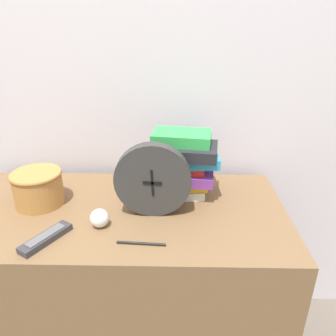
{
  "coord_description": "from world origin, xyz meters",
  "views": [
    {
      "loc": [
        0.19,
        -0.68,
        1.36
      ],
      "look_at": [
        0.17,
        0.33,
        0.89
      ],
      "focal_mm": 35.0,
      "sensor_mm": 36.0,
      "label": 1
    }
  ],
  "objects_px": {
    "book_stack": "(182,164)",
    "tv_remote": "(46,238)",
    "basket": "(38,187)",
    "crumpled_paper_ball": "(99,218)",
    "desk_clock": "(153,180)",
    "pen": "(141,243)"
  },
  "relations": [
    {
      "from": "book_stack",
      "to": "pen",
      "type": "relative_size",
      "value": 1.74
    },
    {
      "from": "desk_clock",
      "to": "basket",
      "type": "bearing_deg",
      "value": 171.7
    },
    {
      "from": "book_stack",
      "to": "tv_remote",
      "type": "height_order",
      "value": "book_stack"
    },
    {
      "from": "pen",
      "to": "desk_clock",
      "type": "bearing_deg",
      "value": 81.49
    },
    {
      "from": "basket",
      "to": "crumpled_paper_ball",
      "type": "distance_m",
      "value": 0.28
    },
    {
      "from": "basket",
      "to": "pen",
      "type": "xyz_separation_m",
      "value": [
        0.38,
        -0.23,
        -0.06
      ]
    },
    {
      "from": "crumpled_paper_ball",
      "to": "pen",
      "type": "height_order",
      "value": "crumpled_paper_ball"
    },
    {
      "from": "desk_clock",
      "to": "book_stack",
      "type": "relative_size",
      "value": 0.99
    },
    {
      "from": "book_stack",
      "to": "pen",
      "type": "bearing_deg",
      "value": -111.65
    },
    {
      "from": "basket",
      "to": "tv_remote",
      "type": "height_order",
      "value": "basket"
    },
    {
      "from": "desk_clock",
      "to": "crumpled_paper_ball",
      "type": "relative_size",
      "value": 4.21
    },
    {
      "from": "tv_remote",
      "to": "pen",
      "type": "relative_size",
      "value": 1.15
    },
    {
      "from": "basket",
      "to": "pen",
      "type": "distance_m",
      "value": 0.45
    },
    {
      "from": "tv_remote",
      "to": "pen",
      "type": "xyz_separation_m",
      "value": [
        0.28,
        -0.01,
        -0.01
      ]
    },
    {
      "from": "basket",
      "to": "pen",
      "type": "height_order",
      "value": "basket"
    },
    {
      "from": "basket",
      "to": "pen",
      "type": "relative_size",
      "value": 1.21
    },
    {
      "from": "basket",
      "to": "tv_remote",
      "type": "relative_size",
      "value": 1.06
    },
    {
      "from": "basket",
      "to": "pen",
      "type": "bearing_deg",
      "value": -30.85
    },
    {
      "from": "book_stack",
      "to": "basket",
      "type": "relative_size",
      "value": 1.44
    },
    {
      "from": "book_stack",
      "to": "crumpled_paper_ball",
      "type": "distance_m",
      "value": 0.36
    },
    {
      "from": "pen",
      "to": "basket",
      "type": "bearing_deg",
      "value": 149.15
    },
    {
      "from": "tv_remote",
      "to": "pen",
      "type": "height_order",
      "value": "tv_remote"
    }
  ]
}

